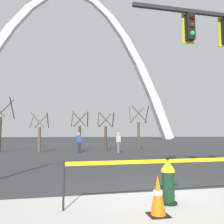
{
  "coord_description": "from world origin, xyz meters",
  "views": [
    {
      "loc": [
        -2.38,
        -5.73,
        1.48
      ],
      "look_at": [
        -0.03,
        5.0,
        2.5
      ],
      "focal_mm": 38.22,
      "sensor_mm": 36.0,
      "label": 1
    }
  ],
  "objects_px": {
    "fire_hydrant": "(168,182)",
    "pedestrian_standing_center": "(79,143)",
    "pedestrian_walking_left": "(118,143)",
    "monument_arch": "(70,70)",
    "traffic_cone_by_hydrant": "(158,196)"
  },
  "relations": [
    {
      "from": "fire_hydrant",
      "to": "traffic_cone_by_hydrant",
      "type": "bearing_deg",
      "value": -128.28
    },
    {
      "from": "monument_arch",
      "to": "pedestrian_walking_left",
      "type": "distance_m",
      "value": 51.09
    },
    {
      "from": "pedestrian_walking_left",
      "to": "pedestrian_standing_center",
      "type": "height_order",
      "value": "same"
    },
    {
      "from": "pedestrian_walking_left",
      "to": "fire_hydrant",
      "type": "bearing_deg",
      "value": -99.5
    },
    {
      "from": "fire_hydrant",
      "to": "pedestrian_standing_center",
      "type": "xyz_separation_m",
      "value": [
        -0.8,
        14.23,
        0.35
      ]
    },
    {
      "from": "monument_arch",
      "to": "traffic_cone_by_hydrant",
      "type": "bearing_deg",
      "value": -90.57
    },
    {
      "from": "traffic_cone_by_hydrant",
      "to": "pedestrian_walking_left",
      "type": "distance_m",
      "value": 14.58
    },
    {
      "from": "fire_hydrant",
      "to": "pedestrian_walking_left",
      "type": "height_order",
      "value": "pedestrian_walking_left"
    },
    {
      "from": "fire_hydrant",
      "to": "pedestrian_walking_left",
      "type": "relative_size",
      "value": 0.62
    },
    {
      "from": "pedestrian_standing_center",
      "to": "monument_arch",
      "type": "bearing_deg",
      "value": 88.89
    },
    {
      "from": "monument_arch",
      "to": "pedestrian_standing_center",
      "type": "height_order",
      "value": "monument_arch"
    },
    {
      "from": "traffic_cone_by_hydrant",
      "to": "pedestrian_standing_center",
      "type": "relative_size",
      "value": 0.46
    },
    {
      "from": "pedestrian_standing_center",
      "to": "pedestrian_walking_left",
      "type": "bearing_deg",
      "value": -10.36
    },
    {
      "from": "fire_hydrant",
      "to": "monument_arch",
      "type": "xyz_separation_m",
      "value": [
        0.11,
        61.25,
        18.83
      ]
    },
    {
      "from": "pedestrian_standing_center",
      "to": "fire_hydrant",
      "type": "bearing_deg",
      "value": -86.77
    }
  ]
}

